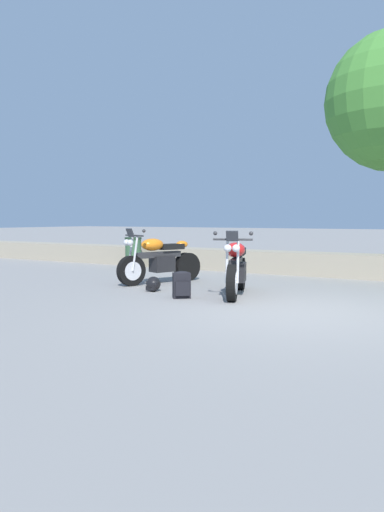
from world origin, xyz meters
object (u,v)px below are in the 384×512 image
at_px(motorcycle_orange_near_left, 159,260).
at_px(trash_bin, 133,253).
at_px(rider_helmet, 153,284).
at_px(motorcycle_red_centre, 236,268).
at_px(rider_backpack, 182,284).

relative_size(motorcycle_orange_near_left, trash_bin, 2.30).
bearing_deg(rider_helmet, motorcycle_orange_near_left, 119.00).
bearing_deg(motorcycle_red_centre, rider_helmet, -166.54).
bearing_deg(trash_bin, motorcycle_orange_near_left, -42.89).
height_order(motorcycle_orange_near_left, trash_bin, motorcycle_orange_near_left).
bearing_deg(rider_backpack, motorcycle_orange_near_left, 135.33).
distance_m(rider_backpack, rider_helmet, 0.99).
bearing_deg(motorcycle_orange_near_left, motorcycle_red_centre, -17.49).
relative_size(motorcycle_red_centre, trash_bin, 2.31).
xyz_separation_m(motorcycle_red_centre, trash_bin, (-4.57, 2.93, -0.05)).
bearing_deg(motorcycle_orange_near_left, rider_backpack, -44.67).
distance_m(motorcycle_red_centre, rider_backpack, 1.05).
bearing_deg(motorcycle_orange_near_left, trash_bin, 137.11).
xyz_separation_m(motorcycle_red_centre, rider_helmet, (-1.56, -0.37, -0.35)).
distance_m(motorcycle_red_centre, trash_bin, 5.43).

